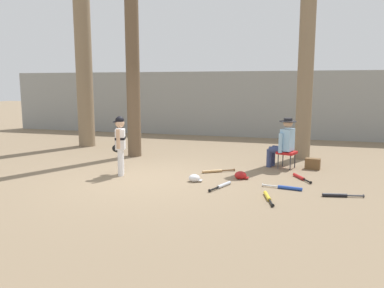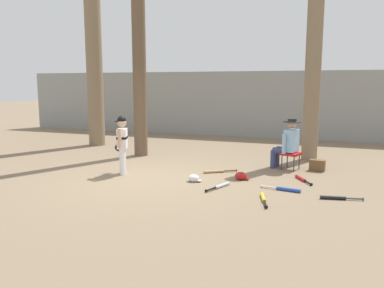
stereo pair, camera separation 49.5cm
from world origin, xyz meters
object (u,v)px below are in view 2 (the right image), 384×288
tree_near_player (139,50)px  bat_blue_youth (285,189)px  handbag_beside_stool (317,165)px  bat_black_composite (336,198)px  folding_stool (291,154)px  batting_helmet_red (241,176)px  tree_far_left (94,53)px  bat_red_barrel (302,179)px  batting_helmet_white (194,178)px  young_ballplayer (122,141)px  bat_yellow_trainer (263,198)px  tree_behind_spectator (313,74)px  seated_spectator (287,142)px  bat_aluminum_silver (220,186)px  bat_wood_tan (216,171)px

tree_near_player → bat_blue_youth: 5.64m
handbag_beside_stool → bat_black_composite: 2.28m
folding_stool → batting_helmet_red: folding_stool is taller
tree_far_left → bat_red_barrel: 7.78m
handbag_beside_stool → batting_helmet_white: (-2.36, -1.90, -0.06)m
tree_far_left → bat_red_barrel: (6.71, -2.63, -2.94)m
young_ballplayer → bat_black_composite: young_ballplayer is taller
handbag_beside_stool → batting_helmet_white: 3.03m
young_ballplayer → bat_yellow_trainer: (3.30, -0.93, -0.71)m
tree_behind_spectator → bat_black_composite: tree_behind_spectator is taller
bat_red_barrel → seated_spectator: bearing=112.6°
seated_spectator → bat_red_barrel: size_ratio=1.79×
tree_far_left → bat_aluminum_silver: (5.26, -3.74, -2.94)m
handbag_beside_stool → bat_aluminum_silver: handbag_beside_stool is taller
tree_far_left → batting_helmet_red: tree_far_left is taller
seated_spectator → bat_blue_youth: seated_spectator is taller
tree_near_player → young_ballplayer: size_ratio=4.91×
bat_aluminum_silver → bat_wood_tan: same height
tree_behind_spectator → bat_red_barrel: tree_behind_spectator is taller
bat_yellow_trainer → young_ballplayer: bearing=164.3°
bat_aluminum_silver → tree_near_player: bearing=140.0°
bat_black_composite → batting_helmet_red: 2.06m
tree_far_left → bat_red_barrel: bearing=-21.4°
batting_helmet_red → tree_behind_spectator: bearing=66.1°
tree_behind_spectator → seated_spectator: size_ratio=4.27×
seated_spectator → bat_red_barrel: (0.43, -1.02, -0.61)m
bat_black_composite → tree_far_left: bearing=152.7°
tree_near_player → bat_blue_youth: bearing=-29.1°
handbag_beside_stool → tree_behind_spectator: bearing=100.9°
bat_yellow_trainer → bat_blue_youth: bearing=68.3°
folding_stool → batting_helmet_red: bearing=-123.3°
batting_helmet_white → young_ballplayer: bearing=176.1°
bat_black_composite → tree_behind_spectator: bearing=100.5°
tree_near_player → folding_stool: 4.88m
bat_black_composite → handbag_beside_stool: bearing=100.2°
bat_red_barrel → batting_helmet_white: 2.26m
tree_behind_spectator → seated_spectator: bearing=-107.4°
young_ballplayer → bat_red_barrel: young_ballplayer is taller
handbag_beside_stool → bat_yellow_trainer: (-0.79, -2.71, -0.10)m
tree_near_player → bat_wood_tan: tree_near_player is taller
tree_near_player → bat_black_composite: bearing=-27.0°
young_ballplayer → bat_blue_youth: 3.67m
folding_stool → bat_yellow_trainer: 2.67m
tree_near_player → tree_behind_spectator: bearing=12.1°
tree_far_left → bat_red_barrel: size_ratio=10.09×
bat_blue_youth → tree_behind_spectator: bearing=85.9°
young_ballplayer → batting_helmet_white: size_ratio=4.63×
young_ballplayer → bat_aluminum_silver: size_ratio=1.81×
seated_spectator → bat_aluminum_silver: seated_spectator is taller
folding_stool → bat_wood_tan: bearing=-149.2°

